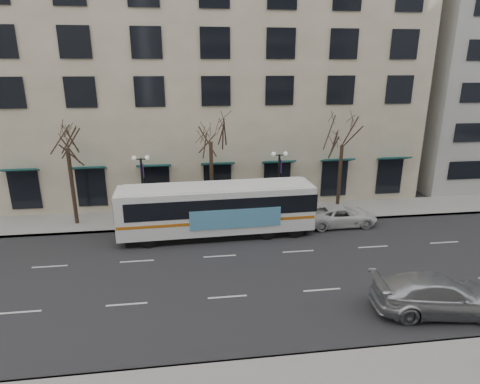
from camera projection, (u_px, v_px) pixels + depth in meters
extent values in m
plane|color=black|center=(223.00, 275.00, 22.58)|extent=(160.00, 160.00, 0.00)
cube|color=gray|center=(275.00, 213.00, 31.69)|extent=(80.00, 4.00, 0.15)
cube|color=tan|center=(180.00, 57.00, 38.53)|extent=(40.00, 20.00, 24.00)
cylinder|color=black|center=(73.00, 188.00, 28.75)|extent=(0.28, 0.28, 5.74)
cylinder|color=black|center=(212.00, 181.00, 29.99)|extent=(0.28, 0.28, 5.95)
cylinder|color=black|center=(339.00, 179.00, 31.33)|extent=(0.28, 0.28, 5.46)
cylinder|color=black|center=(143.00, 192.00, 28.93)|extent=(0.16, 0.16, 5.00)
cylinder|color=black|center=(146.00, 222.00, 29.64)|extent=(0.36, 0.36, 0.30)
cube|color=black|center=(141.00, 159.00, 28.19)|extent=(0.90, 0.06, 0.06)
sphere|color=silver|center=(134.00, 158.00, 28.10)|extent=(0.32, 0.32, 0.32)
sphere|color=silver|center=(147.00, 158.00, 28.22)|extent=(0.32, 0.32, 0.32)
cube|color=#3A1A62|center=(143.00, 171.00, 28.46)|extent=(0.04, 0.45, 1.00)
cylinder|color=black|center=(279.00, 187.00, 30.20)|extent=(0.16, 0.16, 5.00)
cylinder|color=black|center=(278.00, 216.00, 30.91)|extent=(0.36, 0.36, 0.30)
cube|color=black|center=(280.00, 155.00, 29.46)|extent=(0.90, 0.06, 0.06)
sphere|color=silver|center=(274.00, 154.00, 29.37)|extent=(0.32, 0.32, 0.32)
sphere|color=silver|center=(286.00, 154.00, 29.49)|extent=(0.32, 0.32, 0.32)
cube|color=#3A1A62|center=(281.00, 166.00, 29.73)|extent=(0.04, 0.45, 1.00)
cube|color=white|center=(217.00, 208.00, 27.26)|extent=(13.22, 3.26, 3.01)
cube|color=black|center=(217.00, 231.00, 27.77)|extent=(12.16, 2.88, 0.49)
cube|color=black|center=(221.00, 201.00, 27.17)|extent=(12.69, 3.28, 1.20)
cube|color=#C16412|center=(217.00, 215.00, 27.42)|extent=(13.09, 3.29, 0.20)
cube|color=#539ECA|center=(236.00, 219.00, 26.15)|extent=(6.02, 0.26, 1.31)
cube|color=white|center=(216.00, 186.00, 26.79)|extent=(12.55, 2.95, 0.09)
cylinder|color=black|center=(148.00, 240.00, 25.80)|extent=(1.10, 0.34, 1.09)
cylinder|color=black|center=(150.00, 225.00, 28.16)|extent=(1.10, 0.34, 1.09)
cylinder|color=black|center=(267.00, 232.00, 27.03)|extent=(1.10, 0.34, 1.09)
cylinder|color=black|center=(260.00, 218.00, 29.40)|extent=(1.10, 0.34, 1.09)
cylinder|color=black|center=(295.00, 230.00, 27.34)|extent=(1.10, 0.34, 1.09)
cylinder|color=black|center=(285.00, 217.00, 29.71)|extent=(1.10, 0.34, 1.09)
imported|color=#B8BCC1|center=(439.00, 295.00, 18.96)|extent=(6.49, 3.35, 1.80)
imported|color=silver|center=(341.00, 216.00, 29.39)|extent=(5.26, 2.49, 1.45)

